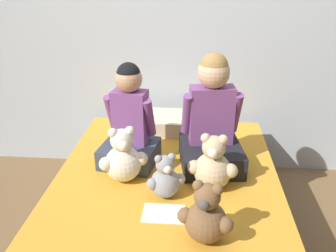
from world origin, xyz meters
name	(u,v)px	position (x,y,z in m)	size (l,w,h in m)	color
ground_plane	(165,249)	(0.00, 0.00, 0.00)	(14.00, 14.00, 0.00)	brown
wall_behind_bed	(177,14)	(0.00, 1.05, 1.25)	(8.00, 0.06, 2.50)	silver
bed	(165,219)	(0.00, 0.00, 0.23)	(1.31, 1.85, 0.46)	#473828
child_on_left	(130,124)	(-0.24, 0.27, 0.71)	(0.37, 0.35, 0.62)	#384251
child_on_right	(212,123)	(0.25, 0.28, 0.73)	(0.40, 0.42, 0.68)	black
teddy_bear_held_by_left_child	(123,158)	(-0.24, 0.05, 0.60)	(0.26, 0.21, 0.33)	silver
teddy_bear_held_by_right_child	(213,166)	(0.26, 0.01, 0.60)	(0.27, 0.20, 0.32)	#D1B78E
teddy_bear_between_children	(165,179)	(0.01, -0.08, 0.56)	(0.20, 0.16, 0.25)	#939399
teddy_bear_at_foot_of_bed	(206,216)	(0.21, -0.40, 0.59)	(0.24, 0.19, 0.30)	brown
pillow_at_headboard	(174,123)	(0.00, 0.74, 0.51)	(0.54, 0.31, 0.11)	beige
sign_card	(164,213)	(0.01, -0.24, 0.46)	(0.21, 0.15, 0.00)	white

